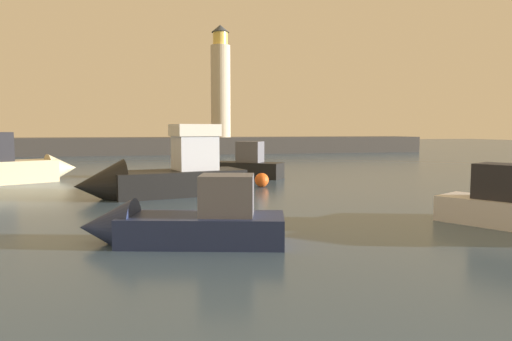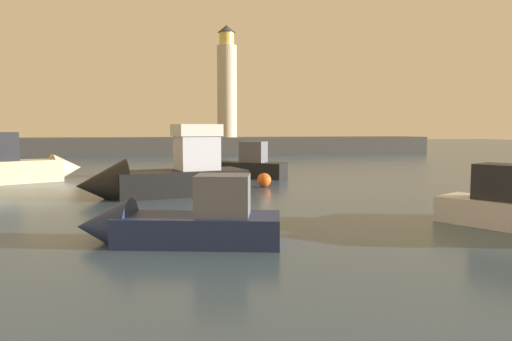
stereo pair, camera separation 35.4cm
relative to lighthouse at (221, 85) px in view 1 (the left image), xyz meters
name	(u,v)px [view 1 (the left image)]	position (x,y,z in m)	size (l,w,h in m)	color
ground_plane	(187,177)	(-7.48, -30.80, -9.25)	(220.00, 220.00, 0.00)	#384C60
breakwater	(165,146)	(-7.48, 0.00, -8.16)	(71.33, 6.96, 2.18)	#423F3D
lighthouse	(221,85)	(0.00, 0.00, 0.00)	(2.62, 2.62, 14.92)	beige
motorboat_0	(13,167)	(-17.92, -32.07, -8.27)	(7.58, 5.12, 3.25)	beige
motorboat_1	(174,223)	(-9.57, -49.43, -8.67)	(6.00, 3.15, 2.33)	#1E284C
motorboat_5	(236,166)	(-4.28, -31.86, -8.50)	(5.92, 4.97, 2.61)	black
motorboat_6	(159,176)	(-9.66, -39.70, -8.26)	(8.34, 4.10, 3.99)	black
mooring_buoy	(262,180)	(-3.94, -37.47, -8.85)	(0.79, 0.79, 0.79)	#EA5919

